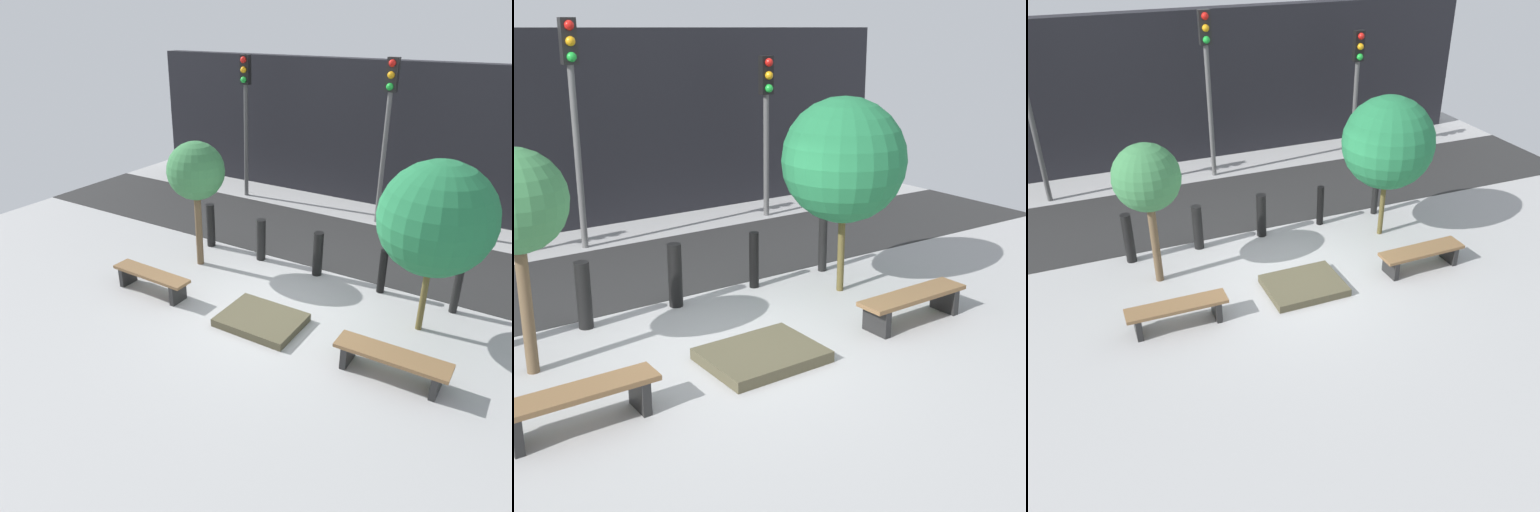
% 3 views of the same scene
% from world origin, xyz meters
% --- Properties ---
extents(ground_plane, '(18.00, 18.00, 0.00)m').
position_xyz_m(ground_plane, '(0.00, 0.00, 0.00)').
color(ground_plane, '#A4A4A4').
extents(road_strip, '(18.00, 3.05, 0.01)m').
position_xyz_m(road_strip, '(0.00, 3.63, 0.01)').
color(road_strip, '#282828').
rests_on(road_strip, ground).
extents(building_facade, '(16.20, 0.50, 3.93)m').
position_xyz_m(building_facade, '(0.00, 6.97, 1.97)').
color(building_facade, black).
rests_on(building_facade, ground).
extents(bench_left, '(1.70, 0.42, 0.44)m').
position_xyz_m(bench_left, '(-2.41, -0.58, 0.32)').
color(bench_left, black).
rests_on(bench_left, ground).
extents(bench_right, '(1.72, 0.48, 0.43)m').
position_xyz_m(bench_right, '(2.41, -0.58, 0.31)').
color(bench_right, black).
rests_on(bench_right, ground).
extents(planter_bed, '(1.41, 1.11, 0.15)m').
position_xyz_m(planter_bed, '(0.00, -0.38, 0.07)').
color(planter_bed, '#4E4934').
rests_on(planter_bed, ground).
extents(tree_behind_left_bench, '(1.20, 1.20, 2.70)m').
position_xyz_m(tree_behind_left_bench, '(-2.41, 0.95, 2.08)').
color(tree_behind_left_bench, brown).
rests_on(tree_behind_left_bench, ground).
extents(tree_behind_right_bench, '(1.87, 1.87, 3.00)m').
position_xyz_m(tree_behind_right_bench, '(2.41, 0.95, 2.06)').
color(tree_behind_right_bench, brown).
rests_on(tree_behind_right_bench, ground).
extents(bollard_left, '(0.20, 0.20, 0.95)m').
position_xyz_m(bollard_left, '(-1.39, 1.85, 0.47)').
color(bollard_left, black).
rests_on(bollard_left, ground).
extents(bollard_center, '(0.21, 0.21, 0.96)m').
position_xyz_m(bollard_center, '(0.00, 1.85, 0.48)').
color(bollard_center, black).
rests_on(bollard_center, ground).
extents(bollard_right, '(0.15, 0.15, 0.90)m').
position_xyz_m(bollard_right, '(1.39, 1.85, 0.45)').
color(bollard_right, black).
rests_on(bollard_right, ground).
extents(bollard_far_right, '(0.14, 0.14, 1.03)m').
position_xyz_m(bollard_far_right, '(2.79, 1.85, 0.51)').
color(bollard_far_right, black).
rests_on(bollard_far_right, ground).
extents(traffic_light_mid_west, '(0.28, 0.27, 4.10)m').
position_xyz_m(traffic_light_mid_west, '(0.00, 5.44, 2.81)').
color(traffic_light_mid_west, '#5C5C5C').
rests_on(traffic_light_mid_west, ground).
extents(traffic_light_mid_east, '(0.28, 0.27, 3.38)m').
position_xyz_m(traffic_light_mid_east, '(4.15, 5.44, 2.35)').
color(traffic_light_mid_east, '#555555').
rests_on(traffic_light_mid_east, ground).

